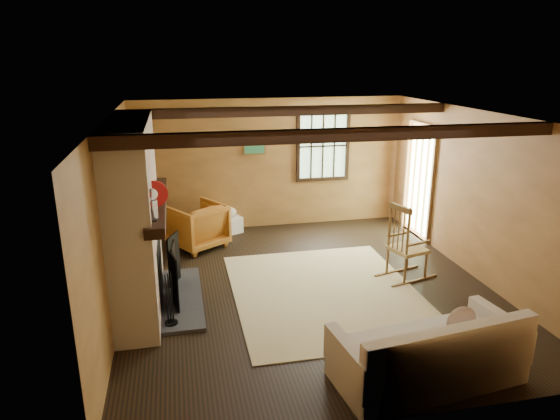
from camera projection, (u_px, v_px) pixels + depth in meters
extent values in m
plane|color=black|center=(307.00, 287.00, 7.02)|extent=(5.50, 5.50, 0.00)
cube|color=#AE753E|center=(270.00, 164.00, 9.24)|extent=(5.00, 0.02, 2.40)
cube|color=#AE753E|center=(396.00, 300.00, 4.10)|extent=(5.00, 0.02, 2.40)
cube|color=#AE753E|center=(114.00, 218.00, 6.18)|extent=(0.02, 5.50, 2.40)
cube|color=#AE753E|center=(477.00, 196.00, 7.16)|extent=(0.02, 5.50, 2.40)
cube|color=silver|center=(311.00, 115.00, 6.31)|extent=(5.00, 5.50, 0.02)
cube|color=black|center=(341.00, 135.00, 5.21)|extent=(5.00, 0.12, 0.14)
cube|color=black|center=(289.00, 111.00, 7.45)|extent=(5.00, 0.12, 0.14)
cube|color=black|center=(323.00, 146.00, 9.32)|extent=(1.02, 0.06, 1.32)
cube|color=#B9ECB4|center=(323.00, 146.00, 9.34)|extent=(0.90, 0.01, 1.20)
cube|color=black|center=(323.00, 146.00, 9.33)|extent=(0.90, 0.03, 0.02)
cube|color=brown|center=(419.00, 181.00, 8.80)|extent=(0.06, 1.00, 2.06)
cube|color=#B9ECB4|center=(420.00, 181.00, 8.81)|extent=(0.01, 0.80, 1.85)
cube|color=brown|center=(254.00, 143.00, 9.03)|extent=(0.42, 0.03, 0.42)
cube|color=#267465|center=(254.00, 143.00, 9.02)|extent=(0.36, 0.01, 0.36)
cube|color=#925A38|center=(135.00, 217.00, 6.23)|extent=(0.50, 2.20, 2.40)
cube|color=black|center=(146.00, 271.00, 6.46)|extent=(0.38, 1.00, 0.85)
cube|color=#36373B|center=(181.00, 298.00, 6.67)|extent=(0.55, 1.80, 0.05)
cube|color=black|center=(157.00, 204.00, 6.24)|extent=(0.22, 2.30, 0.12)
cube|color=black|center=(174.00, 281.00, 6.27)|extent=(0.10, 0.35, 0.72)
cube|color=black|center=(174.00, 270.00, 6.61)|extent=(0.06, 0.36, 0.72)
cube|color=black|center=(174.00, 259.00, 6.96)|extent=(0.16, 0.34, 0.72)
cylinder|color=black|center=(171.00, 323.00, 5.98)|extent=(0.16, 0.16, 0.02)
cylinder|color=black|center=(167.00, 300.00, 5.85)|extent=(0.01, 0.01, 0.66)
cylinder|color=black|center=(169.00, 299.00, 5.89)|extent=(0.01, 0.01, 0.66)
cylinder|color=black|center=(172.00, 297.00, 5.92)|extent=(0.01, 0.01, 0.66)
cylinder|color=white|center=(153.00, 210.00, 5.38)|extent=(0.11, 0.11, 0.23)
sphere|color=white|center=(152.00, 194.00, 5.33)|extent=(0.13, 0.13, 0.13)
cylinder|color=red|center=(154.00, 194.00, 5.84)|extent=(0.32, 0.06, 0.32)
cube|color=black|center=(156.00, 193.00, 6.27)|extent=(0.24, 0.19, 0.11)
cylinder|color=black|center=(157.00, 186.00, 6.64)|extent=(0.07, 0.07, 0.09)
cylinder|color=black|center=(157.00, 186.00, 6.70)|extent=(0.06, 0.06, 0.07)
cube|color=#CEC189|center=(325.00, 292.00, 6.88)|extent=(2.50, 3.00, 0.01)
cube|color=tan|center=(407.00, 249.00, 7.23)|extent=(0.56, 0.57, 0.05)
cube|color=brown|center=(400.00, 208.00, 6.95)|extent=(0.17, 0.44, 0.08)
cylinder|color=brown|center=(426.00, 265.00, 7.22)|extent=(0.03, 0.03, 0.43)
cylinder|color=brown|center=(408.00, 256.00, 7.54)|extent=(0.03, 0.03, 0.43)
cylinder|color=brown|center=(405.00, 270.00, 7.04)|extent=(0.03, 0.03, 0.43)
cylinder|color=brown|center=(387.00, 261.00, 7.37)|extent=(0.03, 0.03, 0.43)
cylinder|color=brown|center=(408.00, 233.00, 6.88)|extent=(0.03, 0.03, 0.73)
cylinder|color=brown|center=(390.00, 225.00, 7.21)|extent=(0.03, 0.03, 0.73)
cylinder|color=brown|center=(403.00, 233.00, 6.97)|extent=(0.02, 0.02, 0.60)
cylinder|color=brown|center=(399.00, 230.00, 7.05)|extent=(0.02, 0.02, 0.60)
cylinder|color=brown|center=(394.00, 228.00, 7.13)|extent=(0.02, 0.02, 0.60)
cube|color=brown|center=(419.00, 243.00, 7.00)|extent=(0.40, 0.15, 0.03)
cube|color=brown|center=(399.00, 234.00, 7.36)|extent=(0.40, 0.15, 0.03)
cube|color=brown|center=(414.00, 281.00, 7.19)|extent=(0.80, 0.26, 0.03)
cube|color=brown|center=(397.00, 271.00, 7.52)|extent=(0.80, 0.26, 0.03)
cube|color=beige|center=(426.00, 360.00, 5.00)|extent=(1.94, 1.06, 0.41)
cube|color=beige|center=(452.00, 353.00, 4.59)|extent=(1.85, 0.38, 0.51)
cube|color=beige|center=(348.00, 361.00, 4.66)|extent=(0.24, 0.84, 0.37)
cube|color=beige|center=(499.00, 329.00, 5.22)|extent=(0.24, 0.84, 0.37)
ellipsoid|color=beige|center=(461.00, 321.00, 5.14)|extent=(0.34, 0.16, 0.33)
cylinder|color=brown|center=(164.00, 232.00, 9.04)|extent=(0.44, 0.13, 0.13)
cylinder|color=brown|center=(172.00, 231.00, 9.07)|extent=(0.44, 0.13, 0.13)
cylinder|color=brown|center=(180.00, 231.00, 9.10)|extent=(0.44, 0.13, 0.13)
cylinder|color=brown|center=(163.00, 225.00, 9.00)|extent=(0.44, 0.13, 0.13)
cylinder|color=brown|center=(171.00, 224.00, 9.03)|extent=(0.44, 0.13, 0.13)
cylinder|color=brown|center=(179.00, 224.00, 9.06)|extent=(0.44, 0.13, 0.13)
cube|color=white|center=(226.00, 225.00, 9.15)|extent=(0.61, 0.55, 0.30)
ellipsoid|color=beige|center=(226.00, 212.00, 9.07)|extent=(0.44, 0.38, 0.19)
imported|color=#BF6026|center=(197.00, 225.00, 8.41)|extent=(1.13, 1.14, 0.76)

